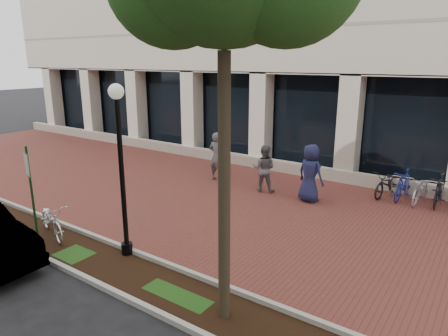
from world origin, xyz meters
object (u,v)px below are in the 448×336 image
Objects in this scene: parking_sign at (30,184)px; pedestrian_left at (217,156)px; pedestrian_right at (310,173)px; locked_bicycle at (52,220)px; pedestrian_mid at (264,169)px; lamppost at (121,162)px; bike_rack_cluster at (439,191)px.

parking_sign is 1.36× the size of pedestrian_left.
pedestrian_right is at bearing 175.48° from pedestrian_left.
pedestrian_right is at bearing 72.76° from parking_sign.
pedestrian_right reaches higher than pedestrian_left.
pedestrian_mid reaches higher than locked_bicycle.
locked_bicycle is at bearing -169.87° from lamppost.
locked_bicycle is 7.36m from pedestrian_mid.
pedestrian_mid is (2.26, -0.16, -0.11)m from pedestrian_left.
lamppost is at bearing 37.60° from parking_sign.
parking_sign is at bearing -147.39° from locked_bicycle.
locked_bicycle is at bearing -130.19° from bike_rack_cluster.
pedestrian_mid reaches higher than bike_rack_cluster.
pedestrian_left is at bearing 106.38° from lamppost.
lamppost is 2.42× the size of pedestrian_mid.
pedestrian_right is at bearing -147.35° from bike_rack_cluster.
pedestrian_right is (4.53, 7.29, -0.68)m from parking_sign.
parking_sign is 8.61m from pedestrian_right.
pedestrian_mid is 5.91m from bike_rack_cluster.
pedestrian_left is 0.98× the size of pedestrian_right.
parking_sign reaches higher than pedestrian_left.
pedestrian_mid is (2.70, 7.32, -0.81)m from parking_sign.
pedestrian_left is at bearing 12.43° from locked_bicycle.
parking_sign is 1.32m from locked_bicycle.
lamppost reaches higher than locked_bicycle.
lamppost reaches higher than pedestrian_mid.
lamppost reaches higher than pedestrian_left.
locked_bicycle is at bearing 50.44° from pedestrian_mid.
bike_rack_cluster is (8.24, 9.37, -1.18)m from parking_sign.
pedestrian_right is (4.08, -0.20, 0.02)m from pedestrian_left.
bike_rack_cluster is at bearing -168.18° from pedestrian_left.
bike_rack_cluster is at bearing -134.85° from pedestrian_right.
pedestrian_right reaches higher than bike_rack_cluster.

